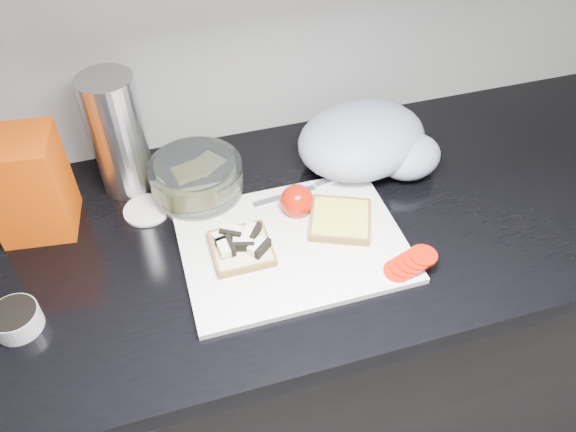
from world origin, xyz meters
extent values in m
cube|color=black|center=(0.00, 1.20, 0.43)|extent=(3.50, 0.60, 0.86)
cube|color=black|center=(0.00, 1.20, 0.88)|extent=(3.50, 0.64, 0.04)
cube|color=white|center=(0.10, 1.13, 0.91)|extent=(0.40, 0.30, 0.01)
cube|color=beige|center=(0.01, 1.14, 0.92)|extent=(0.10, 0.10, 0.01)
cube|color=white|center=(-0.02, 1.17, 0.93)|extent=(0.04, 0.03, 0.01)
cube|color=black|center=(-0.02, 1.17, 0.93)|extent=(0.04, 0.02, 0.02)
cube|color=white|center=(0.00, 1.17, 0.94)|extent=(0.04, 0.04, 0.01)
cube|color=black|center=(0.00, 1.17, 0.94)|extent=(0.04, 0.03, 0.02)
cube|color=white|center=(0.03, 1.16, 0.93)|extent=(0.04, 0.04, 0.01)
cube|color=black|center=(0.03, 1.16, 0.93)|extent=(0.03, 0.04, 0.02)
cube|color=white|center=(-0.02, 1.14, 0.94)|extent=(0.02, 0.04, 0.01)
cube|color=black|center=(-0.02, 1.14, 0.94)|extent=(0.01, 0.04, 0.02)
cube|color=white|center=(0.01, 1.14, 0.93)|extent=(0.04, 0.03, 0.01)
cube|color=black|center=(0.01, 1.14, 0.93)|extent=(0.04, 0.02, 0.02)
cube|color=white|center=(0.04, 1.12, 0.93)|extent=(0.04, 0.04, 0.01)
cube|color=black|center=(0.04, 1.12, 0.93)|extent=(0.04, 0.03, 0.02)
cube|color=beige|center=(0.20, 1.16, 0.92)|extent=(0.15, 0.15, 0.01)
cube|color=#FCDE4A|center=(0.20, 1.16, 0.93)|extent=(0.13, 0.13, 0.00)
cylinder|color=#B81404|center=(0.26, 1.02, 0.91)|extent=(0.07, 0.07, 0.01)
cylinder|color=#B81404|center=(0.27, 1.02, 0.92)|extent=(0.06, 0.06, 0.01)
cylinder|color=#B81404|center=(0.28, 1.02, 0.92)|extent=(0.06, 0.06, 0.01)
cylinder|color=#B81404|center=(0.29, 1.02, 0.93)|extent=(0.05, 0.05, 0.01)
cylinder|color=#B81404|center=(0.31, 1.02, 0.93)|extent=(0.05, 0.05, 0.01)
cube|color=silver|center=(0.12, 1.26, 0.91)|extent=(0.13, 0.03, 0.00)
cube|color=silver|center=(0.22, 1.27, 0.92)|extent=(0.06, 0.02, 0.01)
cylinder|color=#AEB4B4|center=(-0.37, 1.09, 0.92)|extent=(0.08, 0.08, 0.04)
cylinder|color=black|center=(-0.37, 1.09, 0.93)|extent=(0.07, 0.07, 0.01)
cylinder|color=white|center=(-0.14, 1.30, 0.90)|extent=(0.11, 0.11, 0.01)
cylinder|color=silver|center=(-0.03, 1.33, 0.94)|extent=(0.18, 0.18, 0.08)
cube|color=#FCDE4A|center=(-0.05, 1.32, 0.93)|extent=(0.06, 0.05, 0.04)
cube|color=#DED485|center=(-0.01, 1.34, 0.92)|extent=(0.08, 0.08, 0.01)
cube|color=red|center=(-0.33, 1.33, 1.00)|extent=(0.14, 0.13, 0.20)
cylinder|color=#A9A8AD|center=(-0.16, 1.40, 1.02)|extent=(0.10, 0.10, 0.25)
ellipsoid|color=#ABB4D2|center=(0.31, 1.33, 0.96)|extent=(0.32, 0.28, 0.12)
ellipsoid|color=#ABB4D2|center=(0.39, 1.27, 0.94)|extent=(0.16, 0.14, 0.09)
sphere|color=#B81404|center=(0.14, 1.21, 0.93)|extent=(0.07, 0.07, 0.07)
camera|label=1|loc=(-0.10, 0.48, 1.67)|focal=35.00mm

